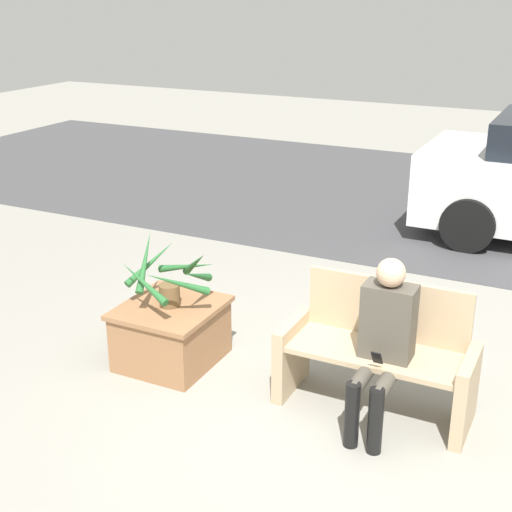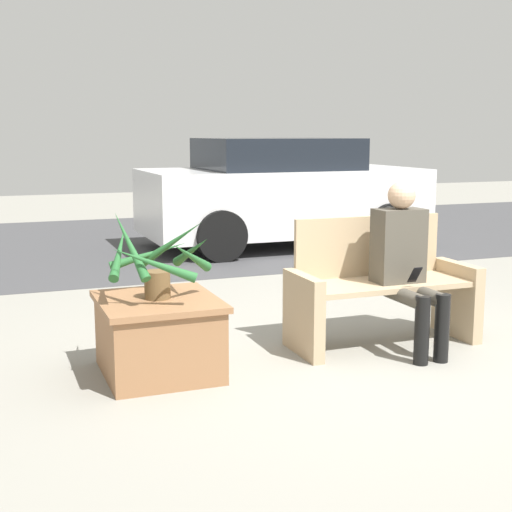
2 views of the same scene
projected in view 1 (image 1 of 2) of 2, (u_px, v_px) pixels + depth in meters
The scene contains 6 objects.
ground_plane at pixel (327, 421), 5.20m from camera, with size 30.00×30.00×0.00m, color gray.
road_surface at pixel (478, 206), 10.32m from camera, with size 20.00×6.00×0.01m, color #424244.
bench at pixel (378, 355), 5.25m from camera, with size 1.42×0.55×0.96m.
person_seated at pixel (383, 338), 4.95m from camera, with size 0.37×0.63×1.24m.
planter_box at pixel (171, 331), 5.94m from camera, with size 0.77×0.83×0.51m.
potted_plant at pixel (170, 277), 5.77m from camera, with size 0.73×0.74×0.59m.
Camera 1 is at (1.50, -4.21, 2.97)m, focal length 50.00 mm.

